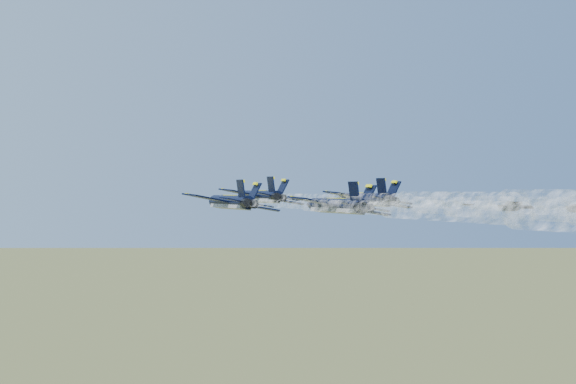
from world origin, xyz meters
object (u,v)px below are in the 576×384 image
jet_right (364,199)px  jet_slot (336,206)px  jet_left (230,202)px  jet_lead (260,196)px

jet_right → jet_slot: size_ratio=1.00×
jet_slot → jet_left: bearing=126.6°
jet_lead → jet_right: 16.20m
jet_left → jet_right: size_ratio=1.00×
jet_slot → jet_lead: bearing=90.3°
jet_left → jet_slot: size_ratio=1.00×
jet_lead → jet_right: bearing=-52.2°
jet_lead → jet_left: size_ratio=1.00×
jet_lead → jet_left: same height
jet_right → jet_lead: bearing=127.8°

